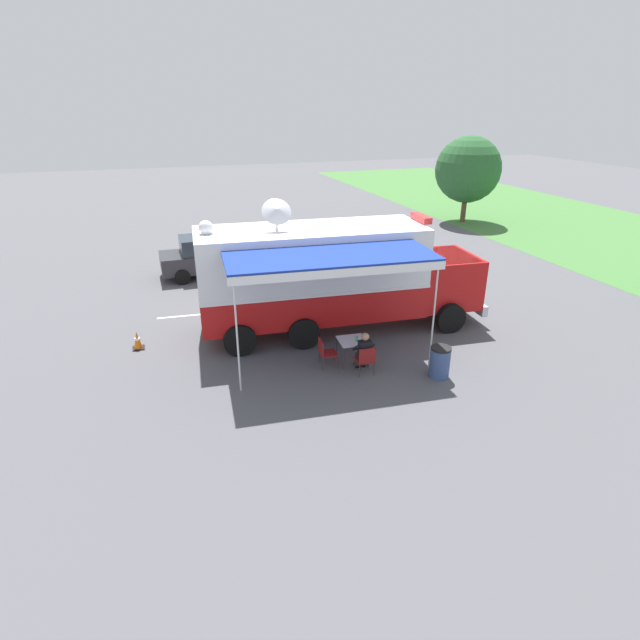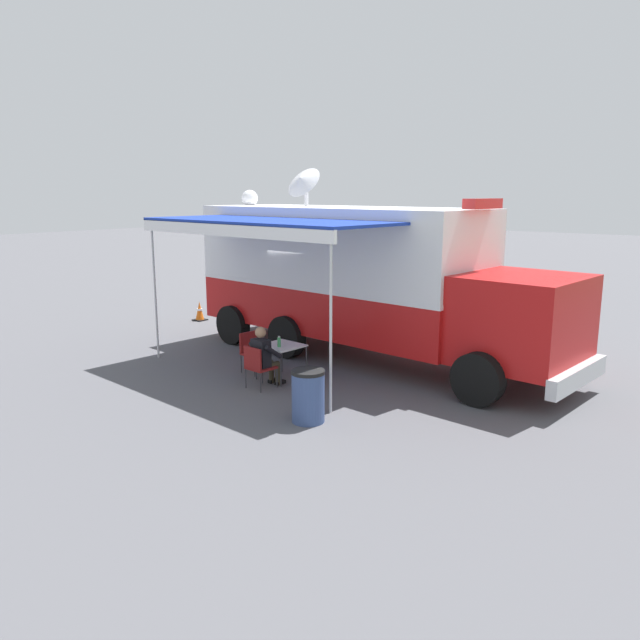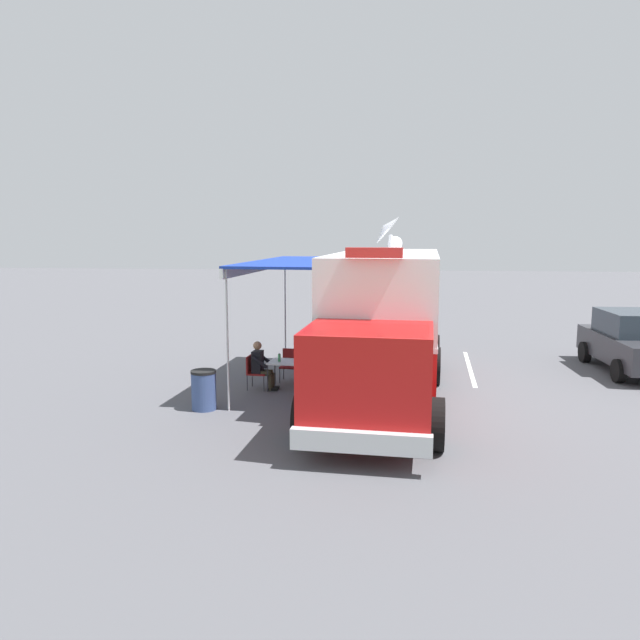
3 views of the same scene
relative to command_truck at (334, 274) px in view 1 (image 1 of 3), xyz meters
The scene contains 12 objects.
ground_plane 2.08m from the command_truck, 96.96° to the right, with size 100.00×100.00×0.00m, color #515156.
lot_stripe 4.63m from the command_truck, 128.31° to the right, with size 0.12×4.80×0.01m, color silver.
command_truck is the anchor object (origin of this frame).
folding_table 2.82m from the command_truck, ahead, with size 0.86×0.86×0.73m.
water_bottle 2.87m from the command_truck, ahead, with size 0.07×0.07×0.22m.
folding_chair_at_table 3.60m from the command_truck, ahead, with size 0.52×0.52×0.87m.
folding_chair_beside_table 3.09m from the command_truck, 24.98° to the right, with size 0.52×0.52×0.87m.
seated_responder 3.37m from the command_truck, ahead, with size 0.68×0.58×1.25m.
trash_bin 4.63m from the command_truck, 22.66° to the left, with size 0.57×0.57×0.91m.
traffic_cone 6.55m from the command_truck, 94.33° to the right, with size 0.36×0.36×0.58m.
car_behind_truck 7.98m from the command_truck, 155.73° to the right, with size 2.08×4.23×1.76m.
tree_far_left 19.06m from the command_truck, 134.07° to the left, with size 4.04×4.04×5.28m.
Camera 1 is at (14.88, -4.66, 7.08)m, focal length 28.37 mm.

